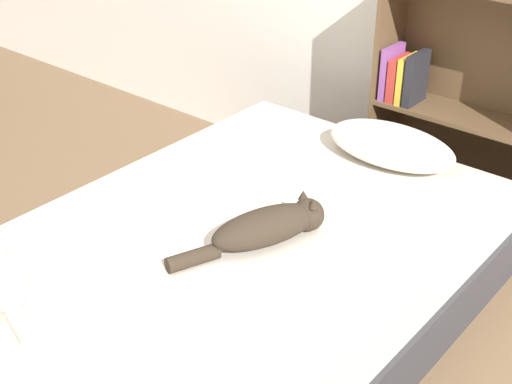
# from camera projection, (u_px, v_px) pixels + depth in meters

# --- Properties ---
(ground_plane) EXTENTS (8.00, 8.00, 0.00)m
(ground_plane) POSITION_uv_depth(u_px,v_px,m) (230.00, 334.00, 2.69)
(ground_plane) COLOR brown
(bed) EXTENTS (1.35, 2.07, 0.45)m
(bed) POSITION_uv_depth(u_px,v_px,m) (229.00, 287.00, 2.58)
(bed) COLOR #333338
(bed) RESTS_ON ground_plane
(pillow) EXTENTS (0.56, 0.31, 0.14)m
(pillow) POSITION_uv_depth(u_px,v_px,m) (391.00, 145.00, 2.91)
(pillow) COLOR white
(pillow) RESTS_ON bed
(cat_dark) EXTENTS (0.30, 0.56, 0.14)m
(cat_dark) POSITION_uv_depth(u_px,v_px,m) (269.00, 226.00, 2.40)
(cat_dark) COLOR #33281E
(cat_dark) RESTS_ON bed
(bookshelf) EXTENTS (0.80, 0.26, 1.12)m
(bookshelf) POSITION_uv_depth(u_px,v_px,m) (463.00, 108.00, 3.11)
(bookshelf) COLOR brown
(bookshelf) RESTS_ON ground_plane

